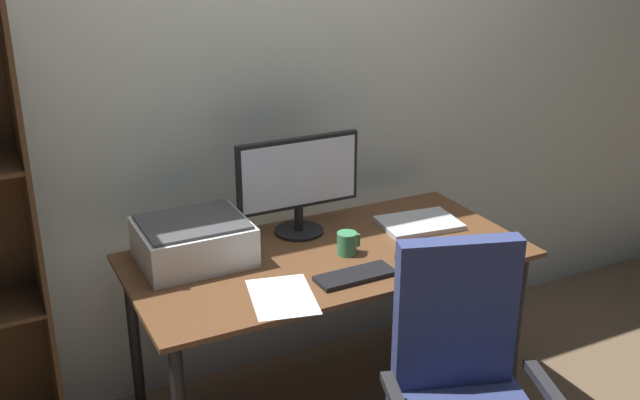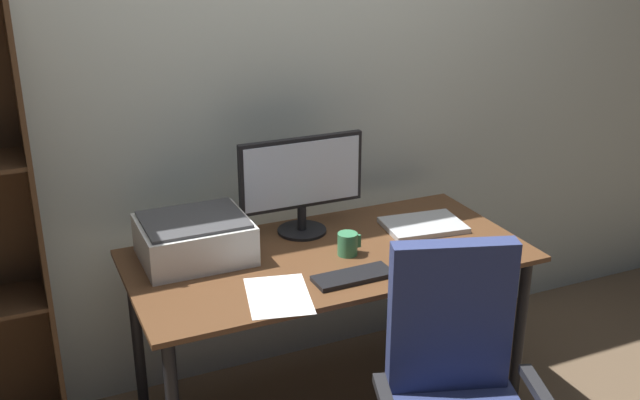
% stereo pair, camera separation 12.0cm
% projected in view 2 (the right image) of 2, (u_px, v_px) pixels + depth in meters
% --- Properties ---
extents(back_wall, '(6.40, 0.10, 2.60)m').
position_uv_depth(back_wall, '(275.00, 81.00, 3.12)').
color(back_wall, beige).
rests_on(back_wall, ground).
extents(desk, '(1.52, 0.74, 0.74)m').
position_uv_depth(desk, '(329.00, 273.00, 2.89)').
color(desk, '#56351E').
rests_on(desk, ground).
extents(monitor, '(0.52, 0.20, 0.40)m').
position_uv_depth(monitor, '(302.00, 179.00, 2.97)').
color(monitor, black).
rests_on(monitor, desk).
extents(keyboard, '(0.29, 0.12, 0.02)m').
position_uv_depth(keyboard, '(353.00, 277.00, 2.66)').
color(keyboard, black).
rests_on(keyboard, desk).
extents(mouse, '(0.08, 0.11, 0.03)m').
position_uv_depth(mouse, '(409.00, 260.00, 2.76)').
color(mouse, black).
rests_on(mouse, desk).
extents(coffee_mug, '(0.09, 0.08, 0.09)m').
position_uv_depth(coffee_mug, '(348.00, 244.00, 2.83)').
color(coffee_mug, '#387F51').
rests_on(coffee_mug, desk).
extents(laptop, '(0.34, 0.26, 0.02)m').
position_uv_depth(laptop, '(423.00, 225.00, 3.09)').
color(laptop, '#B7BABC').
rests_on(laptop, desk).
extents(printer, '(0.40, 0.34, 0.16)m').
position_uv_depth(printer, '(194.00, 238.00, 2.80)').
color(printer, silver).
rests_on(printer, desk).
extents(paper_sheet, '(0.27, 0.34, 0.00)m').
position_uv_depth(paper_sheet, '(278.00, 296.00, 2.54)').
color(paper_sheet, white).
rests_on(paper_sheet, desk).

